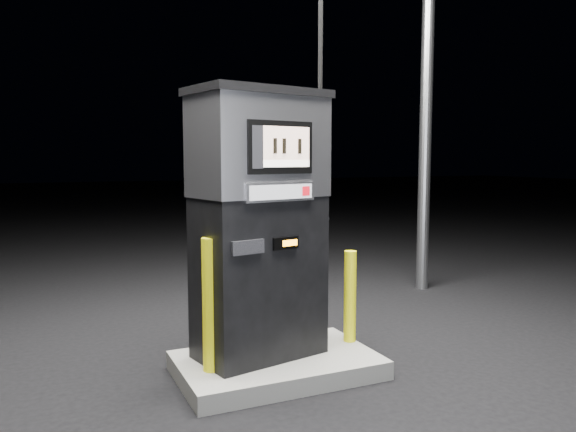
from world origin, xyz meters
name	(u,v)px	position (x,y,z in m)	size (l,w,h in m)	color
ground	(277,374)	(0.00, 0.00, 0.00)	(80.00, 80.00, 0.00)	black
pump_island	(277,365)	(0.00, 0.00, 0.07)	(1.60, 1.00, 0.15)	slate
fuel_dispenser	(259,221)	(-0.11, 0.10, 1.26)	(1.24, 0.84, 4.46)	black
bollard_left	(211,305)	(-0.57, -0.07, 0.66)	(0.14, 0.14, 1.02)	#FFFC0E
bollard_right	(350,296)	(0.74, 0.09, 0.55)	(0.11, 0.11, 0.81)	#FFFC0E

